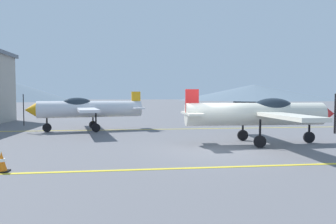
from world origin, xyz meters
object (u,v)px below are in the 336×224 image
at_px(airplane_mid, 87,109).
at_px(traffic_cone_front, 1,162).
at_px(car_sedan, 248,109).
at_px(airplane_near, 261,113).

height_order(airplane_mid, traffic_cone_front, airplane_mid).
distance_m(airplane_mid, traffic_cone_front, 10.28).
bearing_deg(car_sedan, traffic_cone_front, -127.53).
distance_m(airplane_near, traffic_cone_front, 10.27).
relative_size(airplane_near, traffic_cone_front, 13.85).
relative_size(car_sedan, traffic_cone_front, 7.37).
bearing_deg(traffic_cone_front, car_sedan, 52.47).
xyz_separation_m(airplane_near, car_sedan, (6.16, 16.40, -0.54)).
xyz_separation_m(airplane_mid, car_sedan, (14.71, 10.12, -0.54)).
bearing_deg(car_sedan, airplane_mid, -145.46).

